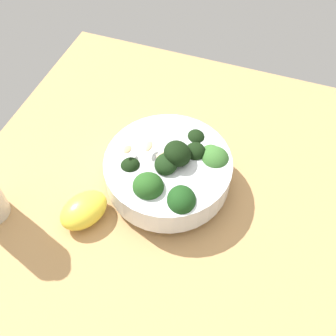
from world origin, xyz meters
TOP-DOWN VIEW (x-y plane):
  - ground_plane at (0.00, 0.00)cm, footprint 56.61×56.61cm
  - bowl_of_broccoli at (-1.53, -1.30)cm, footprint 17.64×17.64cm
  - lemon_wedge at (-10.40, 7.91)cm, footprint 8.41×7.53cm

SIDE VIEW (x-z plane):
  - ground_plane at x=0.00cm, z-range -4.71..0.00cm
  - lemon_wedge at x=-10.40cm, z-range 0.00..3.73cm
  - bowl_of_broccoli at x=-1.53cm, z-range -0.85..8.50cm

